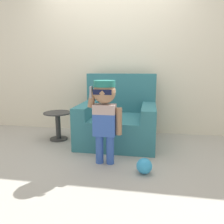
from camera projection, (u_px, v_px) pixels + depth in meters
ground_plane at (105, 142)px, 3.35m from camera, size 10.00×10.00×0.00m
wall_back at (113, 57)px, 3.72m from camera, size 10.00×0.05×2.60m
armchair at (118, 120)px, 3.33m from camera, size 1.11×1.00×1.02m
person_child at (105, 109)px, 2.47m from camera, size 0.40×0.30×0.98m
side_table at (58, 123)px, 3.41m from camera, size 0.43×0.43×0.44m
toy_ball at (144, 166)px, 2.33m from camera, size 0.17×0.17×0.17m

